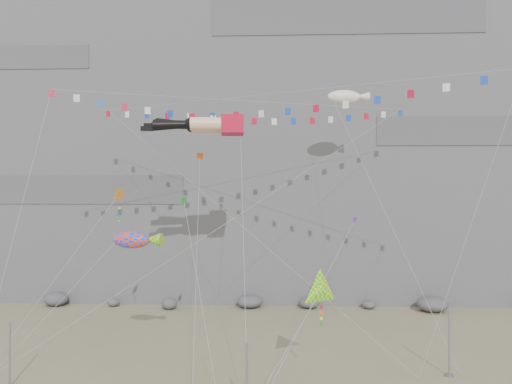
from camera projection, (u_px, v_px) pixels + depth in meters
ground at (236, 365)px, 33.54m from camera, size 120.00×120.00×0.00m
cliff at (256, 92)px, 65.67m from camera, size 80.00×28.00×50.00m
talus_boulders at (250, 302)px, 50.52m from camera, size 60.00×3.00×1.20m
anchor_pole_left at (10, 355)px, 29.61m from camera, size 0.12×0.12×3.81m
anchor_pole_right at (449, 342)px, 31.37m from camera, size 0.12×0.12×4.27m
legs_kite at (205, 125)px, 38.30m from camera, size 8.96×14.43×21.36m
flag_banner_upper at (244, 101)px, 41.39m from camera, size 29.30×17.54×27.48m
flag_banner_lower at (274, 94)px, 38.13m from camera, size 30.68×14.25×22.21m
harlequin_kite at (119, 195)px, 36.17m from camera, size 7.62×6.96×14.63m
fish_windsock at (131, 240)px, 33.10m from camera, size 10.10×3.68×12.04m
delta_kite at (321, 291)px, 29.17m from camera, size 5.41×4.84×8.23m
blimp_windsock at (344, 97)px, 44.78m from camera, size 7.78×13.62×24.48m
small_kite_a at (200, 159)px, 40.25m from camera, size 2.29×13.92×19.75m
small_kite_b at (353, 223)px, 39.15m from camera, size 7.29×11.52×15.89m
small_kite_c at (184, 203)px, 35.40m from camera, size 4.14×9.00×14.19m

